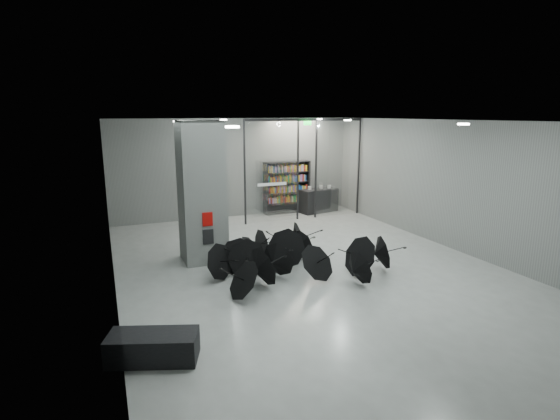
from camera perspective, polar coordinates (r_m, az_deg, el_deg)
name	(u,v)px	position (r m, az deg, el deg)	size (l,w,h in m)	color
room	(313,166)	(11.40, 4.28, 5.70)	(14.00, 14.02, 4.01)	gray
column	(202,192)	(12.59, -10.19, 2.30)	(1.20, 1.20, 4.00)	slate
fire_cabinet	(207,219)	(12.13, -9.45, -1.20)	(0.28, 0.04, 0.38)	#A50A07
info_panel	(208,237)	(12.25, -9.37, -3.47)	(0.30, 0.03, 0.42)	black
exit_sign	(307,123)	(17.14, 3.61, 11.26)	(0.30, 0.06, 0.15)	#0CE533
glass_partition	(305,165)	(17.43, 3.23, 5.88)	(5.06, 0.08, 4.00)	silver
bench	(153,347)	(8.20, -16.25, -16.80)	(1.52, 0.65, 0.49)	black
bookshelf	(287,187)	(18.62, 0.91, 2.98)	(2.01, 0.40, 2.21)	black
shop_counter	(319,200)	(18.94, 5.06, 1.25)	(1.68, 0.67, 1.01)	black
umbrella_cluster	(287,261)	(11.80, 0.91, -6.66)	(5.39, 3.99, 1.30)	black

